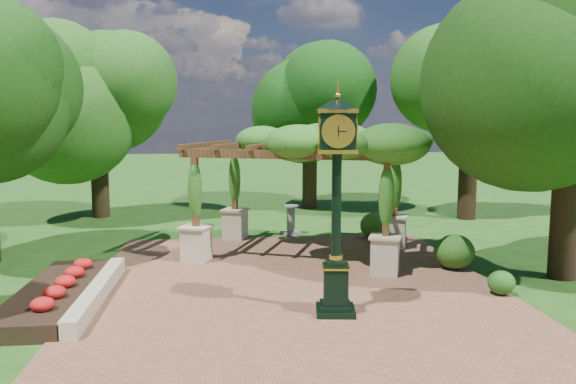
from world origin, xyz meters
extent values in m
plane|color=#1E4714|center=(0.00, 0.00, 0.00)|extent=(120.00, 120.00, 0.00)
cube|color=brown|center=(0.00, 1.00, 0.02)|extent=(10.00, 12.00, 0.04)
cube|color=#C6B793|center=(-4.60, 0.50, 0.20)|extent=(0.35, 5.00, 0.40)
cube|color=red|center=(-5.50, 0.50, 0.18)|extent=(1.50, 5.00, 0.36)
cube|color=black|center=(0.62, -1.01, 0.10)|extent=(0.91, 0.91, 0.12)
cube|color=black|center=(0.62, -1.01, 0.65)|extent=(0.57, 0.57, 0.91)
cube|color=gold|center=(0.62, -1.01, 1.05)|extent=(0.64, 0.64, 0.04)
cylinder|color=black|center=(0.62, -1.01, 2.37)|extent=(0.23, 0.23, 2.33)
cube|color=black|center=(0.62, -1.01, 3.88)|extent=(0.80, 0.80, 0.71)
cylinder|color=white|center=(0.57, -1.37, 3.88)|extent=(0.61, 0.11, 0.61)
cone|color=black|center=(0.62, -1.01, 4.44)|extent=(1.03, 1.03, 0.25)
sphere|color=gold|center=(0.62, -1.01, 4.59)|extent=(0.14, 0.14, 0.14)
cube|color=beige|center=(-2.54, 3.88, 0.53)|extent=(0.92, 0.92, 0.98)
cube|color=brown|center=(-2.54, 3.88, 2.08)|extent=(0.23, 0.23, 2.01)
cube|color=beige|center=(2.54, 1.91, 0.53)|extent=(0.92, 0.92, 0.98)
cube|color=brown|center=(2.54, 1.91, 2.08)|extent=(0.23, 0.23, 2.01)
cube|color=beige|center=(-1.36, 6.92, 0.53)|extent=(0.92, 0.92, 0.98)
cube|color=brown|center=(-1.36, 6.92, 2.08)|extent=(0.23, 0.23, 2.01)
cube|color=beige|center=(3.72, 4.96, 0.53)|extent=(0.92, 0.92, 0.98)
cube|color=brown|center=(3.72, 4.96, 2.08)|extent=(0.23, 0.23, 2.01)
cube|color=brown|center=(0.00, 2.89, 3.18)|extent=(5.94, 2.42, 0.24)
cube|color=brown|center=(1.18, 5.94, 3.18)|extent=(5.94, 2.42, 0.24)
ellipsoid|color=#2B621C|center=(0.59, 4.42, 3.47)|extent=(7.31, 5.94, 1.09)
cube|color=#9B9C94|center=(0.67, 7.61, 0.05)|extent=(0.75, 0.75, 0.11)
cylinder|color=#9B9C94|center=(0.67, 7.61, 0.54)|extent=(0.38, 0.38, 0.96)
cylinder|color=#9B9C94|center=(0.67, 7.61, 1.04)|extent=(0.71, 0.71, 0.05)
ellipsoid|color=#1F5418|center=(4.75, -0.16, 0.32)|extent=(0.72, 0.72, 0.57)
ellipsoid|color=#255317|center=(4.60, 2.19, 0.52)|extent=(1.22, 1.22, 0.96)
ellipsoid|color=#2A5B1A|center=(3.46, 6.40, 0.49)|extent=(1.18, 1.18, 0.90)
cylinder|color=#302312|center=(-7.01, 12.23, 1.52)|extent=(0.73, 0.73, 3.03)
ellipsoid|color=#245317|center=(-7.01, 12.23, 5.43)|extent=(5.00, 5.00, 4.79)
cylinder|color=#382416|center=(2.28, 13.77, 1.41)|extent=(0.69, 0.69, 2.83)
ellipsoid|color=#123C0F|center=(2.28, 13.77, 5.06)|extent=(4.55, 4.55, 4.47)
cylinder|color=black|center=(8.41, 10.05, 1.90)|extent=(0.75, 0.75, 3.81)
ellipsoid|color=#235217|center=(8.41, 10.05, 6.81)|extent=(4.58, 4.58, 6.01)
cylinder|color=#322114|center=(7.07, 1.13, 1.53)|extent=(0.70, 0.70, 3.07)
ellipsoid|color=#17370D|center=(7.07, 1.13, 5.49)|extent=(5.38, 5.38, 4.84)
camera|label=1|loc=(-1.65, -12.31, 4.08)|focal=35.00mm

